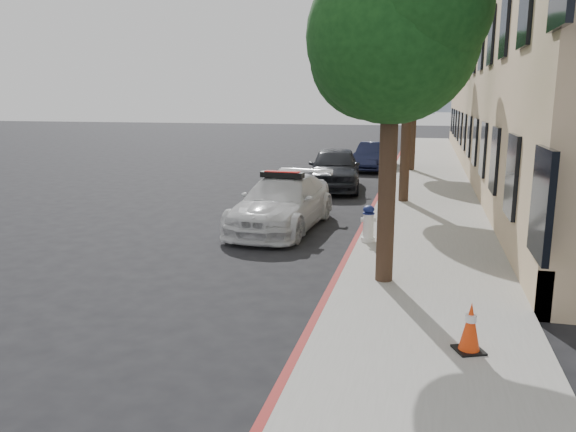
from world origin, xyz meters
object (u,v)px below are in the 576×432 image
Objects in this scene: police_car at (282,203)px; parked_car_far at (374,156)px; fire_hydrant at (368,224)px; parked_car_mid at (334,168)px; traffic_cone at (470,327)px.

police_car is 12.66m from parked_car_far.
police_car is 2.72m from fire_hydrant.
parked_car_far reaches higher than fire_hydrant.
parked_car_mid is 1.17× the size of parked_car_far.
fire_hydrant is at bearing -27.06° from police_car.
fire_hydrant is (1.17, -14.00, -0.09)m from parked_car_far.
police_car is at bearing 121.82° from traffic_cone.
fire_hydrant is 5.58m from traffic_cone.
police_car is 6.66m from parked_car_mid.
fire_hydrant is at bearing -82.46° from parked_car_mid.
police_car is at bearing 139.12° from fire_hydrant.
traffic_cone is (4.14, -6.67, -0.20)m from police_car.
police_car reaches higher than fire_hydrant.
parked_car_far is 4.75× the size of fire_hydrant.
traffic_cone is at bearing -54.35° from police_car.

